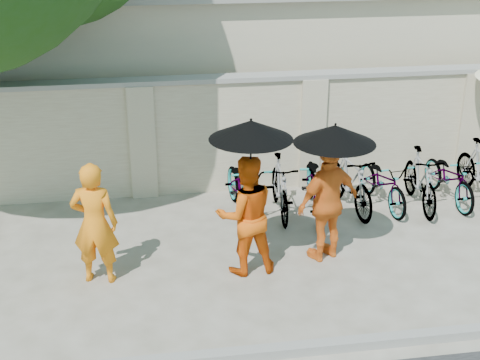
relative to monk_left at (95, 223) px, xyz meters
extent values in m
plane|color=#AAA393|center=(1.70, -0.31, -0.87)|extent=(80.00, 80.00, 0.00)
cube|color=gray|center=(1.70, -2.01, -0.81)|extent=(40.00, 0.16, 0.12)
cube|color=beige|center=(2.70, 2.89, 0.13)|extent=(20.00, 0.30, 2.00)
cube|color=beige|center=(3.70, 6.69, 0.73)|extent=(14.00, 6.00, 3.20)
imported|color=orange|center=(0.00, 0.00, 0.00)|extent=(0.70, 0.53, 1.73)
imported|color=#E2550B|center=(2.04, -0.05, 0.00)|extent=(0.90, 0.73, 1.73)
cylinder|color=black|center=(2.09, -0.13, 0.68)|extent=(0.02, 0.02, 1.14)
cone|color=black|center=(2.09, -0.13, 1.25)|extent=(1.11, 1.11, 0.25)
imported|color=orange|center=(3.26, 0.14, 0.02)|extent=(1.12, 0.82, 1.77)
cylinder|color=black|center=(3.28, 0.06, 0.60)|extent=(0.02, 0.02, 0.93)
cone|color=black|center=(3.28, 0.06, 1.06)|extent=(1.13, 1.13, 0.26)
imported|color=gray|center=(2.29, 1.71, -0.38)|extent=(0.85, 1.91, 0.97)
imported|color=gray|center=(2.89, 1.66, -0.38)|extent=(0.56, 1.65, 0.98)
imported|color=gray|center=(3.49, 1.61, -0.36)|extent=(0.93, 2.01, 1.02)
imported|color=gray|center=(4.09, 1.66, -0.35)|extent=(0.68, 1.75, 1.02)
imported|color=gray|center=(4.69, 1.72, -0.43)|extent=(0.78, 1.70, 0.86)
imported|color=gray|center=(5.29, 1.58, -0.37)|extent=(0.60, 1.68, 0.99)
imported|color=gray|center=(5.89, 1.73, -0.43)|extent=(0.69, 1.71, 0.88)
camera|label=1|loc=(0.69, -8.19, 3.99)|focal=50.00mm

